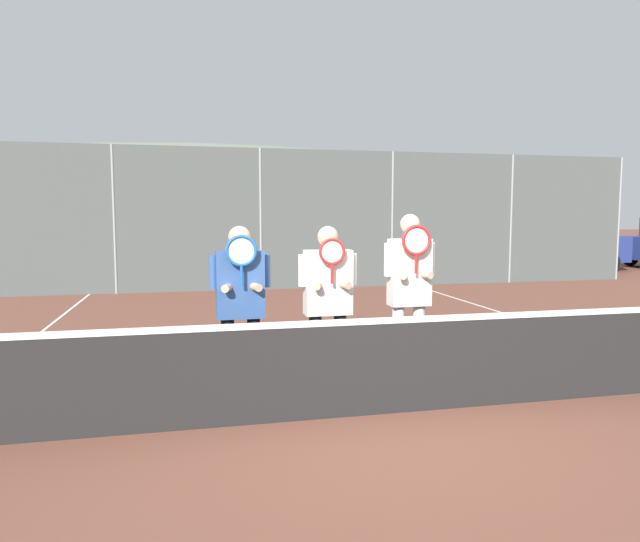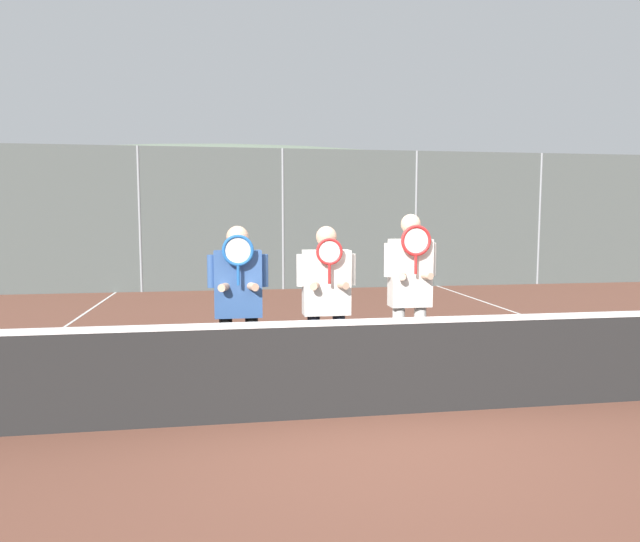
{
  "view_description": "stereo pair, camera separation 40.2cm",
  "coord_description": "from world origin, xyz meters",
  "px_view_note": "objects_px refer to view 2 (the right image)",
  "views": [
    {
      "loc": [
        -1.71,
        -4.92,
        1.85
      ],
      "look_at": [
        -0.37,
        0.96,
        1.26
      ],
      "focal_mm": 32.0,
      "sensor_mm": 36.0,
      "label": 1
    },
    {
      "loc": [
        -1.32,
        -4.99,
        1.85
      ],
      "look_at": [
        -0.37,
        0.96,
        1.26
      ],
      "focal_mm": 32.0,
      "sensor_mm": 36.0,
      "label": 2
    }
  ],
  "objects_px": {
    "player_center_right": "(410,287)",
    "player_leftmost": "(238,296)",
    "car_left_of_center": "(254,246)",
    "player_center_left": "(326,295)",
    "car_center": "(429,245)",
    "car_far_left": "(68,250)",
    "car_right_of_center": "(587,244)"
  },
  "relations": [
    {
      "from": "player_center_right",
      "to": "player_leftmost",
      "type": "bearing_deg",
      "value": -178.9
    },
    {
      "from": "car_left_of_center",
      "to": "player_leftmost",
      "type": "bearing_deg",
      "value": -93.19
    },
    {
      "from": "player_center_left",
      "to": "car_center",
      "type": "relative_size",
      "value": 0.39
    },
    {
      "from": "car_center",
      "to": "player_leftmost",
      "type": "bearing_deg",
      "value": -118.27
    },
    {
      "from": "player_center_right",
      "to": "player_center_left",
      "type": "bearing_deg",
      "value": -178.76
    },
    {
      "from": "car_left_of_center",
      "to": "car_center",
      "type": "height_order",
      "value": "car_center"
    },
    {
      "from": "car_far_left",
      "to": "car_center",
      "type": "relative_size",
      "value": 0.93
    },
    {
      "from": "player_center_left",
      "to": "car_center",
      "type": "height_order",
      "value": "car_center"
    },
    {
      "from": "car_left_of_center",
      "to": "car_center",
      "type": "xyz_separation_m",
      "value": [
        5.37,
        -0.13,
        0.01
      ]
    },
    {
      "from": "player_leftmost",
      "to": "player_center_right",
      "type": "height_order",
      "value": "player_center_right"
    },
    {
      "from": "player_center_right",
      "to": "car_far_left",
      "type": "height_order",
      "value": "player_center_right"
    },
    {
      "from": "player_center_right",
      "to": "car_right_of_center",
      "type": "xyz_separation_m",
      "value": [
        9.64,
        11.24,
        -0.16
      ]
    },
    {
      "from": "player_center_right",
      "to": "car_right_of_center",
      "type": "distance_m",
      "value": 14.81
    },
    {
      "from": "car_right_of_center",
      "to": "player_center_right",
      "type": "bearing_deg",
      "value": -130.61
    },
    {
      "from": "player_center_right",
      "to": "car_left_of_center",
      "type": "distance_m",
      "value": 11.3
    },
    {
      "from": "player_leftmost",
      "to": "car_left_of_center",
      "type": "relative_size",
      "value": 0.39
    },
    {
      "from": "player_center_left",
      "to": "player_center_right",
      "type": "relative_size",
      "value": 0.93
    },
    {
      "from": "player_leftmost",
      "to": "car_left_of_center",
      "type": "xyz_separation_m",
      "value": [
        0.63,
        11.28,
        -0.11
      ]
    },
    {
      "from": "player_leftmost",
      "to": "car_center",
      "type": "distance_m",
      "value": 12.65
    },
    {
      "from": "car_right_of_center",
      "to": "player_leftmost",
      "type": "bearing_deg",
      "value": -135.39
    },
    {
      "from": "player_center_left",
      "to": "player_leftmost",
      "type": "bearing_deg",
      "value": -179.04
    },
    {
      "from": "car_left_of_center",
      "to": "car_center",
      "type": "relative_size",
      "value": 1.0
    },
    {
      "from": "player_center_right",
      "to": "car_left_of_center",
      "type": "height_order",
      "value": "player_center_right"
    },
    {
      "from": "car_far_left",
      "to": "car_right_of_center",
      "type": "xyz_separation_m",
      "value": [
        16.01,
        0.07,
        0.04
      ]
    },
    {
      "from": "car_left_of_center",
      "to": "car_right_of_center",
      "type": "xyz_separation_m",
      "value": [
        10.8,
        0.0,
        0.0
      ]
    },
    {
      "from": "player_leftmost",
      "to": "car_right_of_center",
      "type": "relative_size",
      "value": 0.38
    },
    {
      "from": "player_leftmost",
      "to": "car_right_of_center",
      "type": "distance_m",
      "value": 16.06
    },
    {
      "from": "player_center_left",
      "to": "player_center_right",
      "type": "height_order",
      "value": "player_center_right"
    },
    {
      "from": "player_leftmost",
      "to": "car_center",
      "type": "xyz_separation_m",
      "value": [
        5.99,
        11.14,
        -0.1
      ]
    },
    {
      "from": "player_leftmost",
      "to": "car_center",
      "type": "bearing_deg",
      "value": 61.73
    },
    {
      "from": "car_far_left",
      "to": "car_right_of_center",
      "type": "height_order",
      "value": "car_right_of_center"
    },
    {
      "from": "player_center_right",
      "to": "car_far_left",
      "type": "distance_m",
      "value": 12.87
    }
  ]
}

